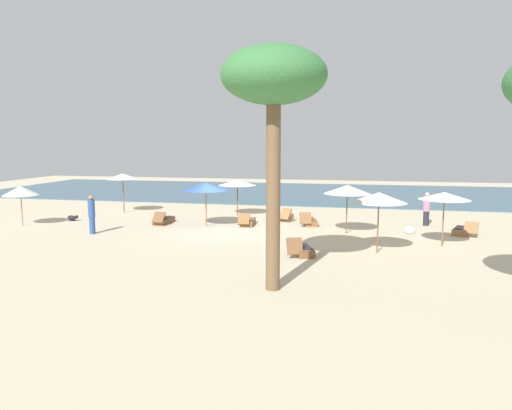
{
  "coord_description": "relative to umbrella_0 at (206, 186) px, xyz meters",
  "views": [
    {
      "loc": [
        5.87,
        -20.7,
        4.24
      ],
      "look_at": [
        1.32,
        1.45,
        1.1
      ],
      "focal_mm": 32.53,
      "sensor_mm": 36.0,
      "label": 1
    }
  ],
  "objects": [
    {
      "name": "ground_plane",
      "position": [
        1.14,
        -1.11,
        -2.0
      ],
      "size": [
        60.0,
        60.0,
        0.0
      ],
      "primitive_type": "plane",
      "color": "beige"
    },
    {
      "name": "ocean_water",
      "position": [
        1.14,
        15.89,
        -1.97
      ],
      "size": [
        48.0,
        16.0,
        0.06
      ],
      "primitive_type": "cube",
      "color": "#3D6075",
      "rests_on": "ground_plane"
    },
    {
      "name": "umbrella_0",
      "position": [
        0.0,
        0.0,
        0.0
      ],
      "size": [
        2.3,
        2.3,
        2.19
      ],
      "color": "olive",
      "rests_on": "ground_plane"
    },
    {
      "name": "umbrella_1",
      "position": [
        -9.12,
        -1.68,
        -0.23
      ],
      "size": [
        1.73,
        1.73,
        2.01
      ],
      "color": "olive",
      "rests_on": "ground_plane"
    },
    {
      "name": "umbrella_2",
      "position": [
        6.87,
        -0.39,
        0.04
      ],
      "size": [
        2.14,
        2.14,
        2.25
      ],
      "color": "brown",
      "rests_on": "ground_plane"
    },
    {
      "name": "umbrella_3",
      "position": [
        8.07,
        -3.97,
        0.12
      ],
      "size": [
        2.09,
        2.09,
        2.32
      ],
      "color": "brown",
      "rests_on": "ground_plane"
    },
    {
      "name": "umbrella_4",
      "position": [
        10.69,
        -2.34,
        0.06
      ],
      "size": [
        2.01,
        2.01,
        2.21
      ],
      "color": "brown",
      "rests_on": "ground_plane"
    },
    {
      "name": "umbrella_5",
      "position": [
        0.73,
        3.55,
        -0.11
      ],
      "size": [
        2.14,
        2.14,
        2.04
      ],
      "color": "brown",
      "rests_on": "ground_plane"
    },
    {
      "name": "umbrella_6",
      "position": [
        -6.16,
        3.28,
        0.16
      ],
      "size": [
        1.91,
        1.91,
        2.33
      ],
      "color": "brown",
      "rests_on": "ground_plane"
    },
    {
      "name": "lounger_0",
      "position": [
        -2.41,
        0.32,
        -1.83
      ],
      "size": [
        0.66,
        1.71,
        0.69
      ],
      "color": "brown",
      "rests_on": "ground_plane"
    },
    {
      "name": "lounger_1",
      "position": [
        5.29,
        -4.81,
        -1.82
      ],
      "size": [
        1.1,
        1.75,
        0.74
      ],
      "color": "brown",
      "rests_on": "ground_plane"
    },
    {
      "name": "lounger_2",
      "position": [
        3.42,
        2.6,
        -1.83
      ],
      "size": [
        1.26,
        1.75,
        0.72
      ],
      "color": "olive",
      "rests_on": "ground_plane"
    },
    {
      "name": "lounger_3",
      "position": [
        1.94,
        0.76,
        -1.83
      ],
      "size": [
        0.71,
        1.73,
        0.68
      ],
      "color": "brown",
      "rests_on": "ground_plane"
    },
    {
      "name": "lounger_4",
      "position": [
        5.0,
        1.5,
        -1.83
      ],
      "size": [
        0.95,
        1.77,
        0.7
      ],
      "color": "brown",
      "rests_on": "ground_plane"
    },
    {
      "name": "lounger_5",
      "position": [
        12.07,
        0.45,
        -1.83
      ],
      "size": [
        1.15,
        1.8,
        0.67
      ],
      "color": "olive",
      "rests_on": "ground_plane"
    },
    {
      "name": "person_0",
      "position": [
        10.78,
        2.47,
        -1.15
      ],
      "size": [
        0.4,
        0.4,
        1.68
      ],
      "color": "#26262D",
      "rests_on": "ground_plane"
    },
    {
      "name": "person_1",
      "position": [
        -4.55,
        -2.85,
        -1.08
      ],
      "size": [
        0.35,
        0.35,
        1.79
      ],
      "color": "#2D4C8C",
      "rests_on": "ground_plane"
    },
    {
      "name": "palm_0",
      "position": [
        4.89,
        -9.1,
        3.8
      ],
      "size": [
        2.9,
        2.9,
        6.8
      ],
      "color": "brown",
      "rests_on": "ground_plane"
    },
    {
      "name": "dog",
      "position": [
        -7.52,
        0.13,
        -1.84
      ],
      "size": [
        0.65,
        0.4,
        0.3
      ],
      "color": "black",
      "rests_on": "ground_plane"
    },
    {
      "name": "surfboard",
      "position": [
        9.82,
        1.01,
        -1.97
      ],
      "size": [
        0.78,
        2.22,
        0.07
      ],
      "color": "silver",
      "rests_on": "ground_plane"
    }
  ]
}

